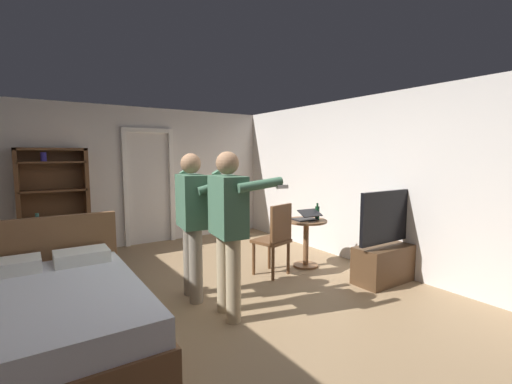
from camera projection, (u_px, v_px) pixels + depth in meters
The scene contains 15 objects.
ground_plane at pixel (225, 309), 3.75m from camera, with size 7.19×7.19×0.00m, color #997A56.
wall_back at pixel (137, 177), 6.37m from camera, with size 5.23×0.12×2.50m, color silver.
wall_right at pixel (380, 182), 5.02m from camera, with size 0.12×6.78×2.50m, color silver.
doorway_frame at pixel (149, 178), 6.41m from camera, with size 0.93×0.08×2.13m.
bed at pixel (54, 318), 2.88m from camera, with size 1.36×2.02×1.02m.
bookshelf at pixel (54, 199), 5.47m from camera, with size 0.99×0.32×1.76m.
tv_flatscreen at pixel (389, 254), 4.55m from camera, with size 1.15×0.40×1.20m.
side_table at pixel (306, 235), 5.12m from camera, with size 0.60×0.60×0.70m.
laptop at pixel (307, 217), 5.04m from camera, with size 0.35×0.35×0.17m.
bottle_on_table at pixel (317, 213), 5.10m from camera, with size 0.06×0.06×0.25m.
wooden_chair at pixel (275, 236), 4.73m from camera, with size 0.51×0.51×0.99m.
person_blue_shirt at pixel (229, 222), 3.48m from camera, with size 0.64×0.69×1.69m.
person_striped_shirt at pixel (193, 215), 3.94m from camera, with size 0.65×0.68×1.67m.
suitcase_dark at pixel (70, 250), 5.26m from camera, with size 0.54×0.34×0.44m, color black.
suitcase_small at pixel (99, 253), 5.15m from camera, with size 0.47×0.29×0.40m, color #1E2D38.
Camera 1 is at (-1.71, -3.18, 1.66)m, focal length 24.43 mm.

